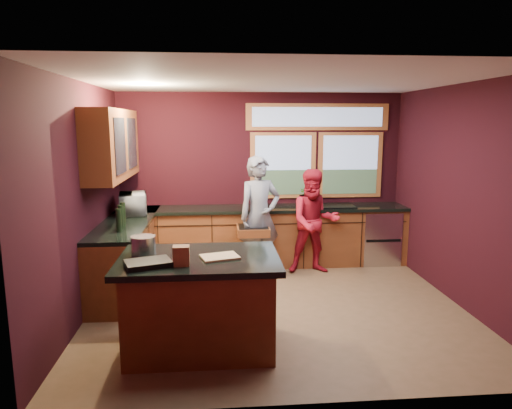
{
  "coord_description": "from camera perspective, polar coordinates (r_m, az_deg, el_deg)",
  "views": [
    {
      "loc": [
        -0.71,
        -5.28,
        2.23
      ],
      "look_at": [
        -0.22,
        0.4,
        1.2
      ],
      "focal_mm": 32.0,
      "sensor_mm": 36.0,
      "label": 1
    }
  ],
  "objects": [
    {
      "name": "island",
      "position": [
        4.64,
        -7.0,
        -12.03
      ],
      "size": [
        1.55,
        1.05,
        0.95
      ],
      "color": "#5C2D15",
      "rests_on": "floor"
    },
    {
      "name": "black_tray",
      "position": [
        4.28,
        -13.33,
        -7.17
      ],
      "size": [
        0.47,
        0.4,
        0.05
      ],
      "primitive_type": "cube",
      "rotation": [
        0.0,
        0.0,
        0.34
      ],
      "color": "black",
      "rests_on": "island"
    },
    {
      "name": "back_counter",
      "position": [
        7.25,
        2.46,
        -3.91
      ],
      "size": [
        4.5,
        0.64,
        0.93
      ],
      "color": "#5C2D15",
      "rests_on": "floor"
    },
    {
      "name": "room_shell",
      "position": [
        5.62,
        -3.76,
        5.78
      ],
      "size": [
        4.52,
        4.02,
        2.71
      ],
      "color": "black",
      "rests_on": "ground"
    },
    {
      "name": "stock_pot",
      "position": [
        4.66,
        -13.88,
        -4.94
      ],
      "size": [
        0.24,
        0.24,
        0.18
      ],
      "primitive_type": "cylinder",
      "color": "#B0B0B5",
      "rests_on": "island"
    },
    {
      "name": "person_grey",
      "position": [
        6.65,
        0.45,
        -1.52
      ],
      "size": [
        0.75,
        0.61,
        1.76
      ],
      "primitive_type": "imported",
      "rotation": [
        0.0,
        0.0,
        0.34
      ],
      "color": "slate",
      "rests_on": "floor"
    },
    {
      "name": "left_counter",
      "position": [
        6.49,
        -15.8,
        -5.95
      ],
      "size": [
        0.64,
        2.3,
        0.93
      ],
      "color": "#5C2D15",
      "rests_on": "floor"
    },
    {
      "name": "person_red",
      "position": [
        6.84,
        7.3,
        -2.13
      ],
      "size": [
        0.76,
        0.6,
        1.56
      ],
      "primitive_type": "imported",
      "rotation": [
        0.0,
        0.0,
        -0.01
      ],
      "color": "maroon",
      "rests_on": "floor"
    },
    {
      "name": "cutting_board",
      "position": [
        4.43,
        -4.56,
        -6.53
      ],
      "size": [
        0.41,
        0.34,
        0.02
      ],
      "primitive_type": "cube",
      "rotation": [
        0.0,
        0.0,
        0.28
      ],
      "color": "#A88356",
      "rests_on": "island"
    },
    {
      "name": "potted_plant",
      "position": [
        7.26,
        6.77,
        1.28
      ],
      "size": [
        0.33,
        0.29,
        0.37
      ],
      "primitive_type": "imported",
      "color": "#999999",
      "rests_on": "back_counter"
    },
    {
      "name": "paper_towel",
      "position": [
        7.1,
        0.65,
        0.8
      ],
      "size": [
        0.12,
        0.12,
        0.28
      ],
      "primitive_type": "cylinder",
      "color": "silver",
      "rests_on": "back_counter"
    },
    {
      "name": "paper_bag",
      "position": [
        4.23,
        -9.33,
        -6.32
      ],
      "size": [
        0.15,
        0.12,
        0.18
      ],
      "primitive_type": "cube",
      "rotation": [
        0.0,
        0.0,
        0.03
      ],
      "color": "brown",
      "rests_on": "island"
    },
    {
      "name": "floor",
      "position": [
        5.77,
        2.61,
        -12.54
      ],
      "size": [
        4.5,
        4.5,
        0.0
      ],
      "primitive_type": "plane",
      "color": "brown",
      "rests_on": "ground"
    },
    {
      "name": "microwave",
      "position": [
        6.78,
        -15.11,
        0.09
      ],
      "size": [
        0.46,
        0.61,
        0.3
      ],
      "primitive_type": "imported",
      "rotation": [
        0.0,
        0.0,
        1.75
      ],
      "color": "#999999",
      "rests_on": "left_counter"
    }
  ]
}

